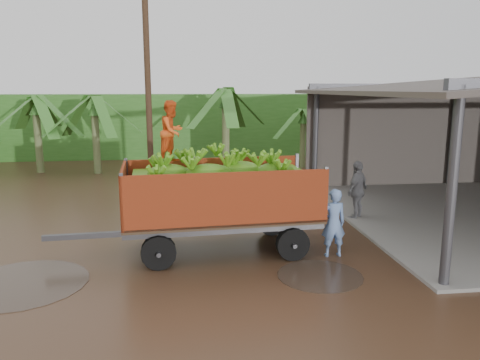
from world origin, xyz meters
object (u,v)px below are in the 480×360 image
banana_trailer (220,195)px  utility_pole (148,79)px  man_blue (333,223)px  man_grey (357,191)px

banana_trailer → utility_pole: (-2.15, 7.95, 2.89)m
banana_trailer → man_blue: size_ratio=3.97×
banana_trailer → utility_pole: size_ratio=0.77×
banana_trailer → man_blue: banana_trailer is taller
man_grey → utility_pole: utility_pole is taller
banana_trailer → man_blue: (2.62, -0.74, -0.58)m
utility_pole → man_blue: bearing=-61.2°
banana_trailer → man_grey: bearing=23.3°
man_blue → utility_pole: utility_pole is taller
banana_trailer → man_blue: 2.79m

